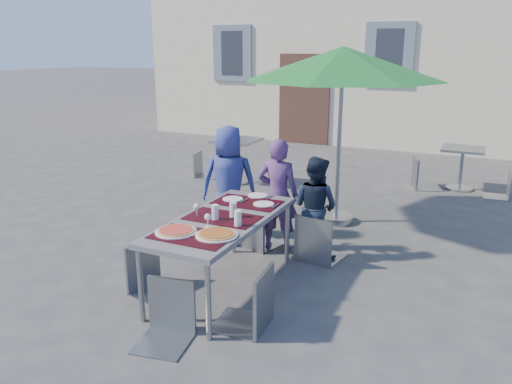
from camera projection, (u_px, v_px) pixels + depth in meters
The scene contains 22 objects.
ground at pixel (238, 274), 5.36m from camera, with size 90.00×90.00×0.00m, color #3F3F41.
dining_table at pixel (222, 223), 4.85m from camera, with size 0.80×1.85×0.76m.
pizza_near_left at pixel (176, 231), 4.44m from camera, with size 0.37×0.37×0.03m.
pizza_near_right at pixel (217, 234), 4.36m from camera, with size 0.38×0.38×0.03m.
glassware at pixel (223, 213), 4.73m from camera, with size 0.56×0.41×0.15m.
place_settings at pixel (252, 199), 5.39m from camera, with size 0.64×0.48×0.01m.
child_0 at pixel (229, 182), 6.28m from camera, with size 0.70×0.45×1.43m, color #333D8C.
child_1 at pixel (278, 195), 5.86m from camera, with size 0.49×0.32×1.35m, color #5B3670.
child_2 at pixel (315, 207), 5.68m from camera, with size 0.58×0.33×1.18m, color #162032.
chair_0 at pixel (215, 198), 6.09m from camera, with size 0.46×0.46×0.98m.
chair_1 at pixel (255, 199), 5.92m from camera, with size 0.57×0.57×1.03m.
chair_2 at pixel (318, 210), 5.52m from camera, with size 0.53×0.53×1.04m.
chair_3 at pixel (148, 239), 4.84m from camera, with size 0.50×0.50×0.94m.
chair_4 at pixel (252, 263), 4.18m from camera, with size 0.49×0.49×1.02m.
chair_5 at pixel (165, 277), 4.03m from camera, with size 0.49×0.49×0.95m.
patio_umbrella at pixel (343, 65), 6.39m from camera, with size 2.63×2.63×2.36m.
cafe_table_0 at pixel (237, 152), 8.83m from camera, with size 0.74×0.74×0.79m.
bg_chair_l_0 at pixel (202, 150), 9.27m from camera, with size 0.45×0.44×0.88m.
bg_chair_r_0 at pixel (275, 154), 8.99m from camera, with size 0.41×0.41×0.85m.
cafe_table_1 at pixel (462, 162), 8.42m from camera, with size 0.68×0.68×0.73m.
bg_chair_l_1 at pixel (423, 154), 8.48m from camera, with size 0.57×0.57×1.01m.
bg_chair_r_1 at pixel (506, 167), 7.94m from camera, with size 0.42×0.42×0.87m.
Camera 1 is at (2.27, -4.35, 2.34)m, focal length 35.00 mm.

